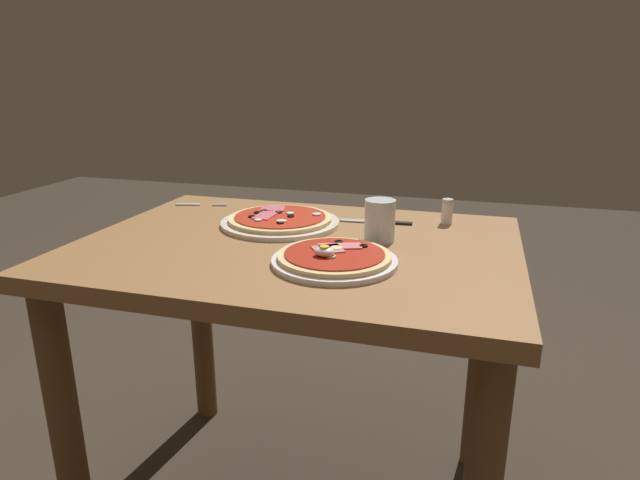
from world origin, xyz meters
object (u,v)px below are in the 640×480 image
pizza_across_left (280,221)px  water_glass_near (380,223)px  pizza_foreground (334,258)px  knife (381,222)px  fork (198,205)px  dining_table (298,297)px  salt_shaker (447,212)px

pizza_across_left → water_glass_near: size_ratio=3.11×
pizza_foreground → knife: (0.04, 0.35, -0.01)m
pizza_foreground → water_glass_near: water_glass_near is taller
water_glass_near → fork: (-0.59, 0.20, -0.04)m
dining_table → knife: size_ratio=5.27×
pizza_foreground → water_glass_near: bearing=72.0°
water_glass_near → dining_table: bearing=-161.0°
pizza_across_left → knife: size_ratio=1.60×
dining_table → fork: 0.51m
dining_table → knife: (0.16, 0.22, 0.15)m
pizza_across_left → knife: bearing=20.0°
pizza_foreground → knife: bearing=83.8°
dining_table → salt_shaker: bearing=38.9°
dining_table → salt_shaker: salt_shaker is taller
fork → knife: size_ratio=0.80×
pizza_foreground → pizza_across_left: (-0.22, 0.25, -0.00)m
pizza_across_left → pizza_foreground: bearing=-49.7°
fork → dining_table: bearing=-32.9°
pizza_across_left → fork: pizza_across_left is taller
pizza_across_left → salt_shaker: 0.45m
dining_table → knife: 0.31m
fork → salt_shaker: (0.74, 0.00, 0.03)m
dining_table → water_glass_near: water_glass_near is taller
pizza_foreground → pizza_across_left: bearing=130.3°
dining_table → pizza_across_left: bearing=125.1°
dining_table → pizza_foreground: size_ratio=3.85×
water_glass_near → knife: bearing=98.7°
fork → water_glass_near: bearing=-18.6°
knife → fork: bearing=175.8°
knife → pizza_foreground: bearing=-96.2°
salt_shaker → water_glass_near: bearing=-125.5°
water_glass_near → fork: size_ratio=0.64×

